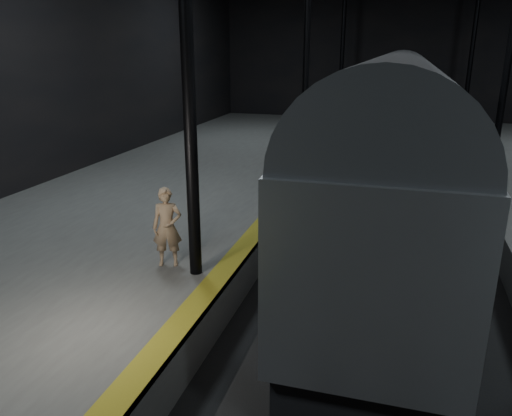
% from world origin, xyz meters
% --- Properties ---
extents(ground, '(44.00, 44.00, 0.00)m').
position_xyz_m(ground, '(0.00, 0.00, 0.00)').
color(ground, black).
rests_on(ground, ground).
extents(platform_left, '(9.00, 43.80, 1.00)m').
position_xyz_m(platform_left, '(-7.50, 0.00, 0.50)').
color(platform_left, '#4B4B48').
rests_on(platform_left, ground).
extents(tactile_strip, '(0.50, 43.80, 0.01)m').
position_xyz_m(tactile_strip, '(-3.25, 0.00, 1.00)').
color(tactile_strip, olive).
rests_on(tactile_strip, platform_left).
extents(track, '(2.40, 43.00, 0.24)m').
position_xyz_m(track, '(0.00, 0.00, 0.07)').
color(track, '#3F3328').
rests_on(track, ground).
extents(train, '(3.02, 20.18, 5.39)m').
position_xyz_m(train, '(-0.00, 2.85, 3.01)').
color(train, '#9DA0A5').
rests_on(train, ground).
extents(woman, '(0.75, 0.61, 1.79)m').
position_xyz_m(woman, '(-4.54, -3.78, 1.89)').
color(woman, tan).
rests_on(woman, platform_left).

